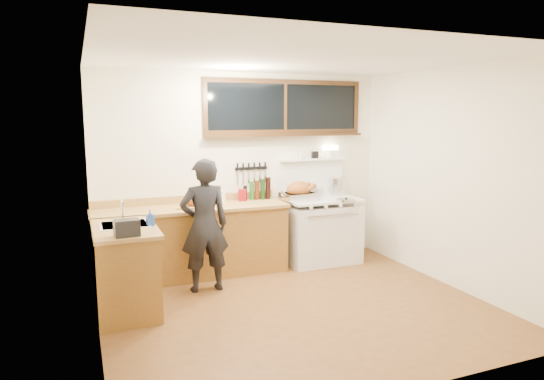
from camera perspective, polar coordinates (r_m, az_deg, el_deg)
name	(u,v)px	position (r m, az deg, el deg)	size (l,w,h in m)	color
ground_plane	(297,308)	(5.35, 2.99, -13.72)	(4.00, 3.50, 0.02)	brown
room_shell	(299,154)	(4.96, 3.15, 4.28)	(4.10, 3.60, 2.65)	white
counter_back	(192,241)	(6.27, -9.35, -5.95)	(2.44, 0.64, 1.00)	brown
counter_left	(125,268)	(5.36, -16.89, -8.83)	(0.64, 1.09, 0.90)	brown
sink_unit	(125,230)	(5.33, -16.94, -4.52)	(0.50, 0.45, 0.37)	white
vintage_stove	(320,228)	(6.84, 5.66, -4.51)	(1.02, 0.74, 1.61)	white
back_window	(285,113)	(6.76, 1.59, 9.01)	(2.32, 0.13, 0.77)	black
left_doorway	(97,239)	(4.04, -19.89, -5.39)	(0.02, 1.04, 2.17)	black
knife_strip	(251,169)	(6.63, -2.45, 2.48)	(0.46, 0.03, 0.28)	black
man	(204,225)	(5.67, -7.95, -4.15)	(0.57, 0.38, 1.56)	black
soap_bottle	(150,218)	(5.20, -14.13, -3.18)	(0.08, 0.09, 0.17)	#204AA3
toaster	(127,228)	(4.82, -16.72, -4.28)	(0.24, 0.18, 0.16)	black
cutting_board	(195,203)	(6.13, -9.08, -1.51)	(0.50, 0.42, 0.14)	#AB8344
roast_turkey	(299,192)	(6.57, 3.21, -0.28)	(0.50, 0.38, 0.25)	silver
stockpot	(339,186)	(7.06, 7.83, 0.45)	(0.28, 0.28, 0.25)	silver
saucepan	(318,192)	(6.86, 5.40, -0.28)	(0.20, 0.29, 0.12)	silver
pot_lid	(346,200)	(6.60, 8.70, -1.13)	(0.32, 0.32, 0.04)	silver
coffee_tin	(242,195)	(6.50, -3.51, -0.60)	(0.13, 0.12, 0.16)	maroon
pitcher	(222,196)	(6.45, -5.85, -0.74)	(0.10, 0.10, 0.15)	white
bottle_cluster	(259,190)	(6.60, -1.49, 0.04)	(0.39, 0.07, 0.30)	black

